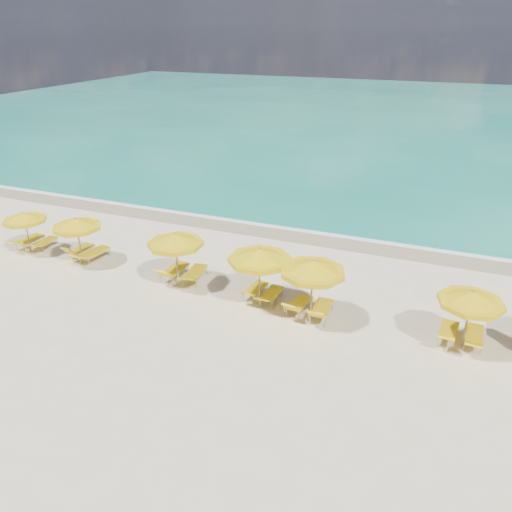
% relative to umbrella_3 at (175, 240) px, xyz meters
% --- Properties ---
extents(ground_plane, '(120.00, 120.00, 0.00)m').
position_rel_umbrella_3_xyz_m(ground_plane, '(3.04, 0.02, -2.06)').
color(ground_plane, beige).
extents(ocean, '(120.00, 80.00, 0.30)m').
position_rel_umbrella_3_xyz_m(ocean, '(3.04, 48.02, -2.06)').
color(ocean, '#157962').
rests_on(ocean, ground).
extents(wet_sand_band, '(120.00, 2.60, 0.01)m').
position_rel_umbrella_3_xyz_m(wet_sand_band, '(3.04, 7.42, -2.06)').
color(wet_sand_band, tan).
rests_on(wet_sand_band, ground).
extents(foam_line, '(120.00, 1.20, 0.03)m').
position_rel_umbrella_3_xyz_m(foam_line, '(3.04, 8.22, -2.06)').
color(foam_line, white).
rests_on(foam_line, ground).
extents(whitecap_near, '(14.00, 0.36, 0.05)m').
position_rel_umbrella_3_xyz_m(whitecap_near, '(-2.96, 17.02, -2.06)').
color(whitecap_near, white).
rests_on(whitecap_near, ground).
extents(whitecap_far, '(18.00, 0.30, 0.05)m').
position_rel_umbrella_3_xyz_m(whitecap_far, '(11.04, 24.02, -2.06)').
color(whitecap_far, white).
rests_on(whitecap_far, ground).
extents(umbrella_1, '(2.45, 2.45, 2.09)m').
position_rel_umbrella_3_xyz_m(umbrella_1, '(-8.59, 0.28, -0.29)').
color(umbrella_1, '#9F814F').
rests_on(umbrella_1, ground).
extents(umbrella_2, '(2.77, 2.77, 2.28)m').
position_rel_umbrella_3_xyz_m(umbrella_2, '(-5.34, 0.20, -0.12)').
color(umbrella_2, '#9F814F').
rests_on(umbrella_2, ground).
extents(umbrella_3, '(3.04, 3.04, 2.42)m').
position_rel_umbrella_3_xyz_m(umbrella_3, '(0.00, 0.00, 0.00)').
color(umbrella_3, '#9F814F').
rests_on(umbrella_3, ground).
extents(umbrella_4, '(3.31, 3.31, 2.55)m').
position_rel_umbrella_3_xyz_m(umbrella_4, '(3.94, -0.35, 0.11)').
color(umbrella_4, '#9F814F').
rests_on(umbrella_4, ground).
extents(umbrella_5, '(2.77, 2.77, 2.54)m').
position_rel_umbrella_3_xyz_m(umbrella_5, '(6.13, -0.56, 0.10)').
color(umbrella_5, '#9F814F').
rests_on(umbrella_5, ground).
extents(umbrella_6, '(2.55, 2.55, 2.27)m').
position_rel_umbrella_3_xyz_m(umbrella_6, '(11.63, -0.38, -0.13)').
color(umbrella_6, '#9F814F').
rests_on(umbrella_6, ground).
extents(lounger_1_left, '(0.74, 1.97, 0.73)m').
position_rel_umbrella_3_xyz_m(lounger_1_left, '(-9.03, 0.68, -1.84)').
color(lounger_1_left, '#A5A8AD').
rests_on(lounger_1_left, ground).
extents(lounger_1_right, '(0.70, 1.77, 0.63)m').
position_rel_umbrella_3_xyz_m(lounger_1_right, '(-8.15, 0.84, -1.86)').
color(lounger_1_right, '#A5A8AD').
rests_on(lounger_1_right, ground).
extents(lounger_2_left, '(0.68, 1.71, 0.81)m').
position_rel_umbrella_3_xyz_m(lounger_2_left, '(-5.88, 0.77, -1.85)').
color(lounger_2_left, '#A5A8AD').
rests_on(lounger_2_left, ground).
extents(lounger_2_right, '(0.93, 2.09, 0.76)m').
position_rel_umbrella_3_xyz_m(lounger_2_right, '(-4.94, 0.59, -1.83)').
color(lounger_2_right, '#A5A8AD').
rests_on(lounger_2_right, ground).
extents(lounger_3_left, '(0.69, 1.97, 0.92)m').
position_rel_umbrella_3_xyz_m(lounger_3_left, '(-0.42, 0.39, -1.82)').
color(lounger_3_left, '#A5A8AD').
rests_on(lounger_3_left, ground).
extents(lounger_3_right, '(0.89, 2.09, 0.74)m').
position_rel_umbrella_3_xyz_m(lounger_3_right, '(0.55, 0.53, -1.83)').
color(lounger_3_right, '#A5A8AD').
rests_on(lounger_3_right, ground).
extents(lounger_4_left, '(0.77, 1.78, 0.72)m').
position_rel_umbrella_3_xyz_m(lounger_4_left, '(3.52, 0.21, -1.86)').
color(lounger_4_left, '#A5A8AD').
rests_on(lounger_4_left, ground).
extents(lounger_4_right, '(0.67, 1.82, 0.69)m').
position_rel_umbrella_3_xyz_m(lounger_4_right, '(4.30, 0.05, -1.85)').
color(lounger_4_right, '#A5A8AD').
rests_on(lounger_4_right, ground).
extents(lounger_5_left, '(0.83, 1.79, 0.85)m').
position_rel_umbrella_3_xyz_m(lounger_5_left, '(5.59, -0.31, -1.84)').
color(lounger_5_left, '#A5A8AD').
rests_on(lounger_5_left, ground).
extents(lounger_5_right, '(0.70, 1.93, 0.90)m').
position_rel_umbrella_3_xyz_m(lounger_5_right, '(6.52, -0.40, -1.82)').
color(lounger_5_right, '#A5A8AD').
rests_on(lounger_5_right, ground).
extents(lounger_6_left, '(0.76, 1.87, 0.76)m').
position_rel_umbrella_3_xyz_m(lounger_6_left, '(11.13, -0.16, -1.84)').
color(lounger_6_left, '#A5A8AD').
rests_on(lounger_6_left, ground).
extents(lounger_6_right, '(0.68, 1.90, 0.67)m').
position_rel_umbrella_3_xyz_m(lounger_6_right, '(11.99, -0.08, -1.85)').
color(lounger_6_right, '#A5A8AD').
rests_on(lounger_6_right, ground).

